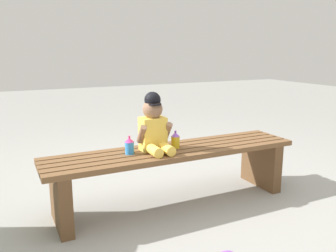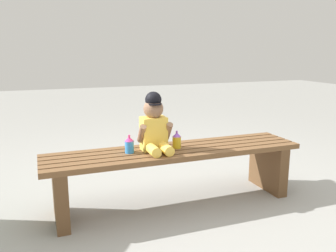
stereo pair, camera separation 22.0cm
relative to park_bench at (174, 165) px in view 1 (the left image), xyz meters
name	(u,v)px [view 1 (the left image)]	position (x,y,z in m)	size (l,w,h in m)	color
ground_plane	(174,203)	(0.00, 0.00, -0.28)	(16.00, 16.00, 0.00)	#999993
park_bench	(174,165)	(0.00, 0.00, 0.00)	(1.82, 0.40, 0.41)	brown
child_figure	(154,126)	(-0.15, 0.02, 0.30)	(0.23, 0.27, 0.40)	#F2C64C
sippy_cup_left	(129,146)	(-0.32, 0.02, 0.18)	(0.06, 0.06, 0.12)	#338CE5
sippy_cup_right	(175,140)	(0.02, 0.02, 0.18)	(0.06, 0.06, 0.12)	yellow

